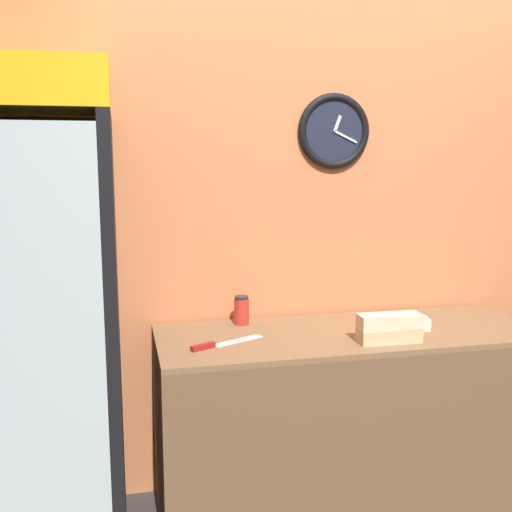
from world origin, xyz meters
The scene contains 8 objects.
wall_back centered at (0.00, 1.24, 1.35)m, with size 5.20×0.09×2.70m.
prep_counter centered at (0.00, 0.87, 0.44)m, with size 1.76×0.64×0.88m.
beverage_cooler centered at (-1.39, 0.93, 1.10)m, with size 0.72×0.62×2.02m.
sandwich_stack_bottom centered at (0.11, 0.68, 0.91)m, with size 0.28×0.10×0.06m.
sandwich_stack_middle centered at (0.11, 0.68, 0.97)m, with size 0.28×0.11×0.06m.
sandwich_flat_left centered at (0.23, 0.85, 0.91)m, with size 0.30×0.15×0.06m.
chefs_knife centered at (-0.63, 0.79, 0.89)m, with size 0.34×0.18×0.02m.
condiment_jar centered at (-0.46, 1.09, 0.95)m, with size 0.07×0.07×0.14m.
Camera 1 is at (-1.01, -1.63, 1.67)m, focal length 42.00 mm.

